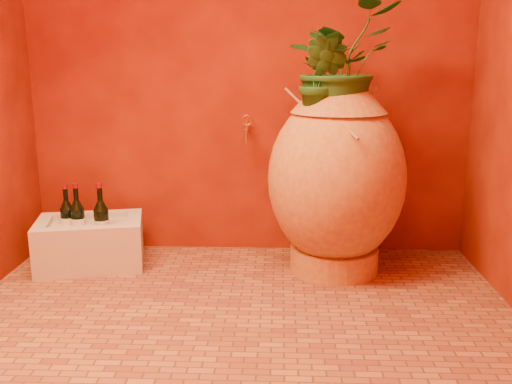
{
  "coord_description": "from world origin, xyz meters",
  "views": [
    {
      "loc": [
        0.18,
        -2.26,
        1.12
      ],
      "look_at": [
        0.07,
        0.35,
        0.5
      ],
      "focal_mm": 40.0,
      "sensor_mm": 36.0,
      "label": 1
    }
  ],
  "objects_px": {
    "wine_bottle_b": "(68,220)",
    "wine_bottle_c": "(78,221)",
    "amphora": "(336,178)",
    "wine_bottle_a": "(102,223)",
    "wall_tap": "(247,127)",
    "stone_basin": "(90,244)"
  },
  "relations": [
    {
      "from": "wine_bottle_b",
      "to": "wine_bottle_c",
      "type": "height_order",
      "value": "wine_bottle_c"
    },
    {
      "from": "amphora",
      "to": "wine_bottle_a",
      "type": "height_order",
      "value": "amphora"
    },
    {
      "from": "wine_bottle_a",
      "to": "wine_bottle_b",
      "type": "height_order",
      "value": "wine_bottle_a"
    },
    {
      "from": "amphora",
      "to": "wall_tap",
      "type": "distance_m",
      "value": 0.6
    },
    {
      "from": "amphora",
      "to": "wine_bottle_b",
      "type": "relative_size",
      "value": 3.32
    },
    {
      "from": "amphora",
      "to": "wall_tap",
      "type": "xyz_separation_m",
      "value": [
        -0.48,
        0.27,
        0.23
      ]
    },
    {
      "from": "wine_bottle_a",
      "to": "wine_bottle_c",
      "type": "distance_m",
      "value": 0.15
    },
    {
      "from": "amphora",
      "to": "stone_basin",
      "type": "relative_size",
      "value": 1.64
    },
    {
      "from": "amphora",
      "to": "wall_tap",
      "type": "bearing_deg",
      "value": 150.33
    },
    {
      "from": "stone_basin",
      "to": "wall_tap",
      "type": "xyz_separation_m",
      "value": [
        0.84,
        0.26,
        0.61
      ]
    },
    {
      "from": "wall_tap",
      "to": "wine_bottle_b",
      "type": "bearing_deg",
      "value": -166.45
    },
    {
      "from": "amphora",
      "to": "wall_tap",
      "type": "relative_size",
      "value": 6.86
    },
    {
      "from": "stone_basin",
      "to": "wine_bottle_b",
      "type": "bearing_deg",
      "value": 168.48
    },
    {
      "from": "wine_bottle_a",
      "to": "wall_tap",
      "type": "bearing_deg",
      "value": 22.33
    },
    {
      "from": "stone_basin",
      "to": "wine_bottle_c",
      "type": "distance_m",
      "value": 0.14
    },
    {
      "from": "wine_bottle_b",
      "to": "wall_tap",
      "type": "xyz_separation_m",
      "value": [
        0.97,
        0.23,
        0.48
      ]
    },
    {
      "from": "wine_bottle_a",
      "to": "amphora",
      "type": "bearing_deg",
      "value": 1.68
    },
    {
      "from": "wine_bottle_a",
      "to": "wall_tap",
      "type": "relative_size",
      "value": 2.25
    },
    {
      "from": "amphora",
      "to": "stone_basin",
      "type": "height_order",
      "value": "amphora"
    },
    {
      "from": "wine_bottle_c",
      "to": "wall_tap",
      "type": "bearing_deg",
      "value": 16.42
    },
    {
      "from": "stone_basin",
      "to": "wall_tap",
      "type": "relative_size",
      "value": 4.19
    },
    {
      "from": "amphora",
      "to": "wine_bottle_b",
      "type": "xyz_separation_m",
      "value": [
        -1.45,
        0.04,
        -0.25
      ]
    }
  ]
}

